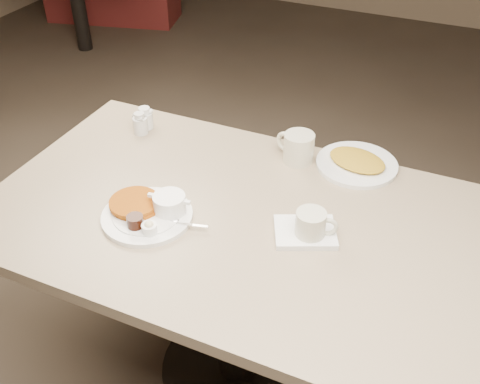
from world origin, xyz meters
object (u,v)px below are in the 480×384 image
at_px(creamer_right, 140,124).
at_px(hash_plate, 357,163).
at_px(coffee_mug_near, 312,226).
at_px(creamer_left, 145,119).
at_px(diner_table, 237,257).
at_px(main_plate, 150,211).
at_px(coffee_mug_far, 298,147).

bearing_deg(creamer_right, hash_plate, 7.94).
bearing_deg(coffee_mug_near, creamer_left, 155.72).
bearing_deg(hash_plate, diner_table, -123.11).
relative_size(main_plate, hash_plate, 1.01).
bearing_deg(coffee_mug_near, diner_table, 177.26).
bearing_deg(creamer_right, main_plate, -54.89).
bearing_deg(creamer_left, diner_table, -32.24).
distance_m(coffee_mug_far, hash_plate, 0.20).
xyz_separation_m(coffee_mug_far, creamer_left, (-0.57, -0.02, -0.01)).
xyz_separation_m(diner_table, coffee_mug_far, (0.06, 0.34, 0.22)).
height_order(coffee_mug_near, hash_plate, coffee_mug_near).
relative_size(coffee_mug_near, hash_plate, 0.38).
height_order(coffee_mug_near, creamer_right, coffee_mug_near).
distance_m(coffee_mug_near, creamer_left, 0.81).
bearing_deg(hash_plate, coffee_mug_far, -166.57).
bearing_deg(diner_table, coffee_mug_near, -2.74).
bearing_deg(diner_table, coffee_mug_far, 79.64).
xyz_separation_m(coffee_mug_near, coffee_mug_far, (-0.17, 0.36, 0.00)).
height_order(diner_table, coffee_mug_far, coffee_mug_far).
xyz_separation_m(diner_table, creamer_left, (-0.51, 0.32, 0.21)).
xyz_separation_m(creamer_left, hash_plate, (0.77, 0.07, -0.02)).
bearing_deg(creamer_left, creamer_right, -82.02).
bearing_deg(main_plate, diner_table, 26.02).
bearing_deg(coffee_mug_far, creamer_right, -173.95).
height_order(main_plate, creamer_right, creamer_right).
xyz_separation_m(coffee_mug_near, creamer_left, (-0.74, 0.33, -0.01)).
xyz_separation_m(diner_table, main_plate, (-0.23, -0.11, 0.19)).
bearing_deg(main_plate, creamer_left, 123.13).
distance_m(diner_table, main_plate, 0.32).
xyz_separation_m(coffee_mug_far, creamer_right, (-0.57, -0.06, -0.01)).
xyz_separation_m(coffee_mug_near, hash_plate, (0.03, 0.40, -0.03)).
relative_size(coffee_mug_near, coffee_mug_far, 0.83).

